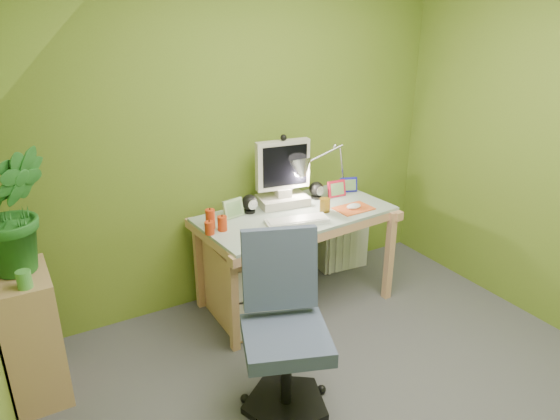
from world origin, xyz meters
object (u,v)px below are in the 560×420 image
desk (295,258)px  task_chair (286,338)px  monitor (283,167)px  side_ledge (32,336)px  potted_plant (14,211)px  radiator (342,244)px  desk_lamp (336,157)px

desk → task_chair: 1.06m
desk → monitor: monitor is taller
monitor → side_ledge: (-1.71, -0.28, -0.60)m
task_chair → potted_plant: bearing=162.9°
potted_plant → task_chair: bearing=-37.6°
desk → radiator: size_ratio=3.33×
monitor → radiator: bearing=16.4°
side_ledge → radiator: bearing=9.0°
side_ledge → potted_plant: bearing=51.6°
desk → monitor: 0.65m
task_chair → radiator: bearing=64.0°
desk_lamp → potted_plant: (-2.12, -0.23, 0.09)m
desk → radiator: desk is taller
potted_plant → radiator: 2.46m
desk_lamp → potted_plant: bearing=180.0°
desk → monitor: (-0.00, 0.18, 0.62)m
desk → radiator: 0.69m
potted_plant → task_chair: 1.49m
radiator → desk: bearing=-150.8°
desk → side_ledge: 1.71m
desk → task_chair: size_ratio=1.47×
desk_lamp → side_ledge: size_ratio=0.76×
side_ledge → task_chair: task_chair is taller
monitor → radiator: 0.99m
desk → side_ledge: (-1.71, -0.10, 0.02)m
monitor → desk_lamp: bearing=8.0°
monitor → radiator: monitor is taller
side_ledge → radiator: (2.32, 0.37, -0.17)m
task_chair → radiator: task_chair is taller
monitor → desk_lamp: desk_lamp is taller
radiator → potted_plant: bearing=-166.7°
desk_lamp → task_chair: size_ratio=0.63×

